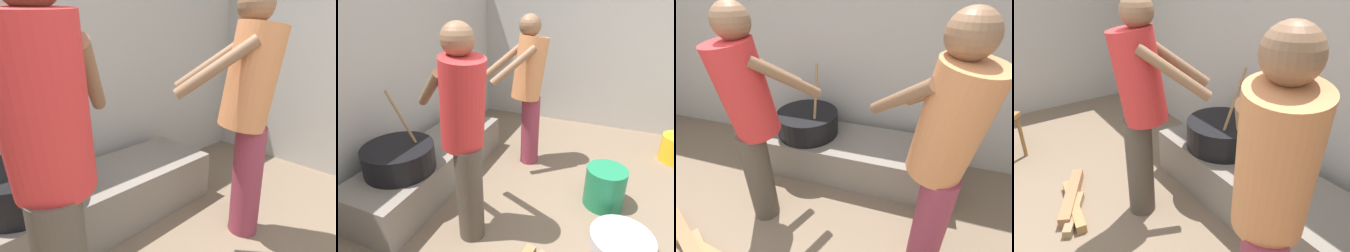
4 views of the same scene
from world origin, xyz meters
TOP-DOWN VIEW (x-y plane):
  - block_enclosure_rear at (0.00, 2.35)m, footprint 5.54×0.20m
  - hearth_ledge at (0.43, 1.83)m, footprint 1.90×0.60m
  - cooking_pot_main at (-0.00, 1.84)m, footprint 0.60×0.60m
  - cook_in_orange_shirt at (1.15, 1.07)m, footprint 0.69×0.70m
  - cook_in_red_shirt at (-0.06, 1.14)m, footprint 0.65×0.73m
  - firewood_pile at (-0.42, 0.66)m, footprint 0.73×0.38m

SIDE VIEW (x-z plane):
  - firewood_pile at x=-0.42m, z-range 0.00..0.08m
  - hearth_ledge at x=0.43m, z-range 0.00..0.38m
  - cooking_pot_main at x=0.00m, z-range 0.16..0.83m
  - cook_in_red_shirt at x=-0.06m, z-range 0.12..1.73m
  - cook_in_orange_shirt at x=1.15m, z-range 0.12..1.73m
  - block_enclosure_rear at x=0.00m, z-range 0.00..2.12m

